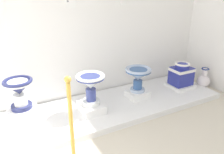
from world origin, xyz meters
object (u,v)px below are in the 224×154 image
at_px(antique_toilet_broad_patterned, 138,75).
at_px(info_placard_second, 71,4).
at_px(plinth_block_pale_glazed, 91,107).
at_px(decorative_vase_spare, 203,80).
at_px(plinth_block_squat_floral, 180,86).
at_px(antique_toilet_tall_cobalt, 19,89).
at_px(plinth_block_broad_patterned, 137,94).
at_px(info_placard_third, 123,0).
at_px(stanchion_post_near_left, 73,141).
at_px(antique_toilet_squat_floral, 181,74).
at_px(plinth_block_tall_cobalt, 24,117).
at_px(antique_toilet_pale_glazed, 90,83).

height_order(antique_toilet_broad_patterned, info_placard_second, info_placard_second).
distance_m(plinth_block_pale_glazed, decorative_vase_spare, 2.17).
distance_m(plinth_block_squat_floral, decorative_vase_spare, 0.48).
distance_m(antique_toilet_tall_cobalt, plinth_block_broad_patterned, 1.77).
relative_size(plinth_block_squat_floral, info_placard_third, 2.66).
bearing_deg(plinth_block_pale_glazed, plinth_block_broad_patterned, 4.21).
relative_size(plinth_block_pale_glazed, plinth_block_squat_floral, 0.94).
relative_size(info_placard_second, stanchion_post_near_left, 0.14).
bearing_deg(plinth_block_broad_patterned, antique_toilet_broad_patterned, 0.00).
bearing_deg(antique_toilet_broad_patterned, info_placard_third, 88.14).
xyz_separation_m(plinth_block_pale_glazed, stanchion_post_near_left, (-0.53, -0.79, 0.16)).
xyz_separation_m(antique_toilet_squat_floral, stanchion_post_near_left, (-2.24, -0.82, -0.04)).
height_order(plinth_block_tall_cobalt, antique_toilet_pale_glazed, antique_toilet_pale_glazed).
bearing_deg(antique_toilet_broad_patterned, stanchion_post_near_left, -147.74).
xyz_separation_m(plinth_block_tall_cobalt, antique_toilet_tall_cobalt, (-0.00, -0.00, 0.38)).
distance_m(antique_toilet_squat_floral, info_placard_third, 1.58).
bearing_deg(antique_toilet_squat_floral, plinth_block_tall_cobalt, 179.76).
xyz_separation_m(plinth_block_tall_cobalt, info_placard_third, (1.73, 0.54, 1.32)).
distance_m(antique_toilet_tall_cobalt, plinth_block_pale_glazed, 1.00).
bearing_deg(info_placard_third, plinth_block_squat_floral, -32.20).
xyz_separation_m(antique_toilet_tall_cobalt, plinth_block_squat_floral, (2.60, -0.01, -0.49)).
distance_m(plinth_block_tall_cobalt, antique_toilet_squat_floral, 2.60).
distance_m(antique_toilet_tall_cobalt, info_placard_second, 1.37).
distance_m(antique_toilet_pale_glazed, plinth_block_squat_floral, 1.75).
bearing_deg(plinth_block_broad_patterned, antique_toilet_pale_glazed, -175.79).
height_order(antique_toilet_tall_cobalt, info_placard_third, info_placard_third).
height_order(info_placard_third, stanchion_post_near_left, info_placard_third).
bearing_deg(antique_toilet_squat_floral, plinth_block_broad_patterned, 178.18).
xyz_separation_m(plinth_block_broad_patterned, info_placard_third, (0.02, 0.52, 1.40)).
height_order(plinth_block_squat_floral, info_placard_second, info_placard_second).
relative_size(plinth_block_tall_cobalt, stanchion_post_near_left, 0.36).
xyz_separation_m(plinth_block_broad_patterned, stanchion_post_near_left, (-1.35, -0.85, 0.16)).
relative_size(antique_toilet_tall_cobalt, antique_toilet_squat_floral, 0.95).
bearing_deg(info_placard_second, info_placard_third, -0.00).
bearing_deg(info_placard_second, stanchion_post_near_left, -110.60).
bearing_deg(plinth_block_pale_glazed, antique_toilet_pale_glazed, 116.57).
height_order(antique_toilet_tall_cobalt, antique_toilet_broad_patterned, antique_toilet_tall_cobalt).
xyz_separation_m(plinth_block_pale_glazed, plinth_block_broad_patterned, (0.82, 0.06, -0.00)).
height_order(info_placard_second, decorative_vase_spare, info_placard_second).
bearing_deg(info_placard_third, plinth_block_tall_cobalt, -162.73).
xyz_separation_m(antique_toilet_tall_cobalt, plinth_block_pale_glazed, (0.89, -0.04, -0.46)).
bearing_deg(antique_toilet_squat_floral, info_placard_second, 162.34).
height_order(plinth_block_tall_cobalt, plinth_block_squat_floral, plinth_block_tall_cobalt).
distance_m(antique_toilet_pale_glazed, decorative_vase_spare, 2.20).
distance_m(plinth_block_broad_patterned, stanchion_post_near_left, 1.61).
xyz_separation_m(plinth_block_pale_glazed, info_placard_second, (-0.02, 0.58, 1.37)).
bearing_deg(decorative_vase_spare, plinth_block_squat_floral, 167.88).
distance_m(antique_toilet_tall_cobalt, antique_toilet_broad_patterned, 1.72).
bearing_deg(plinth_block_broad_patterned, plinth_block_squat_floral, -1.82).
distance_m(decorative_vase_spare, stanchion_post_near_left, 2.80).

